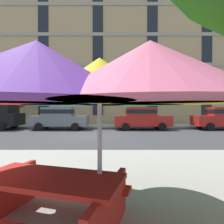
{
  "coord_description": "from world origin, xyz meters",
  "views": [
    {
      "loc": [
        1.51,
        -11.48,
        1.6
      ],
      "look_at": [
        1.55,
        3.2,
        1.4
      ],
      "focal_mm": 30.75,
      "sensor_mm": 36.0,
      "label": 1
    }
  ],
  "objects": [
    {
      "name": "apartment_building",
      "position": [
        0.0,
        14.99,
        8.0
      ],
      "size": [
        40.64,
        12.08,
        16.0
      ],
      "color": "tan",
      "rests_on": "ground"
    },
    {
      "name": "ground_plane",
      "position": [
        0.0,
        0.0,
        0.0
      ],
      "size": [
        120.0,
        120.0,
        0.0
      ],
      "primitive_type": "plane",
      "color": "#38383A"
    },
    {
      "name": "picnic_table",
      "position": [
        0.72,
        -9.11,
        0.49
      ],
      "size": [
        2.15,
        1.96,
        0.77
      ],
      "color": "red",
      "rests_on": "ground"
    },
    {
      "name": "sidewalk_far",
      "position": [
        0.0,
        6.8,
        0.06
      ],
      "size": [
        56.0,
        3.6,
        0.12
      ],
      "primitive_type": "cube",
      "color": "#9E998E",
      "rests_on": "ground"
    },
    {
      "name": "sedan_red",
      "position": [
        3.85,
        3.7,
        0.95
      ],
      "size": [
        4.4,
        1.98,
        1.78
      ],
      "color": "#B21E19",
      "rests_on": "ground"
    },
    {
      "name": "sedan_gray",
      "position": [
        -2.67,
        3.7,
        0.95
      ],
      "size": [
        4.4,
        1.98,
        1.78
      ],
      "color": "slate",
      "rests_on": "ground"
    },
    {
      "name": "patio_umbrella",
      "position": [
        1.35,
        -9.0,
        1.94
      ],
      "size": [
        3.64,
        3.38,
        2.27
      ],
      "color": "silver",
      "rests_on": "ground"
    },
    {
      "name": "sedan_red_midblock",
      "position": [
        10.29,
        3.7,
        0.95
      ],
      "size": [
        4.4,
        1.98,
        1.78
      ],
      "color": "#B21E19",
      "rests_on": "ground"
    },
    {
      "name": "street_tree_left",
      "position": [
        -7.47,
        6.97,
        3.0
      ],
      "size": [
        2.25,
        2.13,
        4.18
      ],
      "color": "#4C3823",
      "rests_on": "ground"
    }
  ]
}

